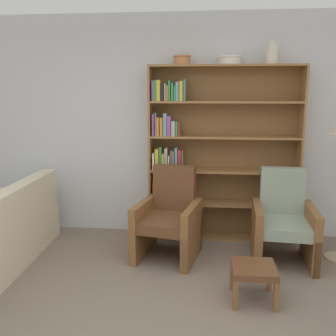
{
  "coord_description": "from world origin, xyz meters",
  "views": [
    {
      "loc": [
        0.26,
        -2.24,
        1.8
      ],
      "look_at": [
        -0.15,
        1.96,
        0.95
      ],
      "focal_mm": 40.0,
      "sensor_mm": 36.0,
      "label": 1
    }
  ],
  "objects_px": {
    "bowl_cream": "(182,59)",
    "footstool": "(254,272)",
    "vase_tall": "(272,54)",
    "armchair_leather": "(169,220)",
    "bowl_copper": "(230,60)",
    "bookshelf": "(209,157)",
    "armchair_cushioned": "(283,223)"
  },
  "relations": [
    {
      "from": "bowl_cream",
      "to": "vase_tall",
      "type": "relative_size",
      "value": 0.83
    },
    {
      "from": "bowl_cream",
      "to": "footstool",
      "type": "height_order",
      "value": "bowl_cream"
    },
    {
      "from": "bookshelf",
      "to": "armchair_cushioned",
      "type": "height_order",
      "value": "bookshelf"
    },
    {
      "from": "bowl_copper",
      "to": "armchair_leather",
      "type": "distance_m",
      "value": 1.97
    },
    {
      "from": "bowl_copper",
      "to": "armchair_cushioned",
      "type": "relative_size",
      "value": 0.28
    },
    {
      "from": "bowl_cream",
      "to": "armchair_leather",
      "type": "distance_m",
      "value": 1.86
    },
    {
      "from": "bowl_cream",
      "to": "vase_tall",
      "type": "xyz_separation_m",
      "value": [
        1.03,
        -0.0,
        0.05
      ]
    },
    {
      "from": "bookshelf",
      "to": "bowl_cream",
      "type": "relative_size",
      "value": 9.95
    },
    {
      "from": "bowl_cream",
      "to": "armchair_cushioned",
      "type": "relative_size",
      "value": 0.22
    },
    {
      "from": "bowl_cream",
      "to": "bowl_copper",
      "type": "distance_m",
      "value": 0.56
    },
    {
      "from": "bowl_cream",
      "to": "armchair_cushioned",
      "type": "bearing_deg",
      "value": -27.23
    },
    {
      "from": "bowl_copper",
      "to": "armchair_cushioned",
      "type": "distance_m",
      "value": 1.94
    },
    {
      "from": "bookshelf",
      "to": "vase_tall",
      "type": "relative_size",
      "value": 8.23
    },
    {
      "from": "bowl_copper",
      "to": "armchair_leather",
      "type": "relative_size",
      "value": 0.28
    },
    {
      "from": "armchair_leather",
      "to": "bowl_cream",
      "type": "bearing_deg",
      "value": -87.87
    },
    {
      "from": "bookshelf",
      "to": "armchair_cushioned",
      "type": "bearing_deg",
      "value": -36.8
    },
    {
      "from": "bowl_copper",
      "to": "footstool",
      "type": "bearing_deg",
      "value": -83.17
    },
    {
      "from": "armchair_leather",
      "to": "footstool",
      "type": "xyz_separation_m",
      "value": [
        0.83,
        -0.86,
        -0.15
      ]
    },
    {
      "from": "armchair_leather",
      "to": "bowl_copper",
      "type": "bearing_deg",
      "value": -126.34
    },
    {
      "from": "armchair_leather",
      "to": "footstool",
      "type": "relative_size",
      "value": 2.61
    },
    {
      "from": "footstool",
      "to": "bookshelf",
      "type": "bearing_deg",
      "value": 105.1
    },
    {
      "from": "bookshelf",
      "to": "bowl_cream",
      "type": "height_order",
      "value": "bowl_cream"
    },
    {
      "from": "bookshelf",
      "to": "vase_tall",
      "type": "bearing_deg",
      "value": -1.41
    },
    {
      "from": "bowl_cream",
      "to": "armchair_leather",
      "type": "height_order",
      "value": "bowl_cream"
    },
    {
      "from": "bowl_cream",
      "to": "footstool",
      "type": "relative_size",
      "value": 0.56
    },
    {
      "from": "vase_tall",
      "to": "armchair_leather",
      "type": "xyz_separation_m",
      "value": [
        -1.12,
        -0.59,
        -1.81
      ]
    },
    {
      "from": "bowl_cream",
      "to": "vase_tall",
      "type": "height_order",
      "value": "vase_tall"
    },
    {
      "from": "bowl_copper",
      "to": "armchair_leather",
      "type": "xyz_separation_m",
      "value": [
        -0.65,
        -0.59,
        -1.76
      ]
    },
    {
      "from": "vase_tall",
      "to": "footstool",
      "type": "bearing_deg",
      "value": -101.58
    },
    {
      "from": "bookshelf",
      "to": "footstool",
      "type": "relative_size",
      "value": 5.6
    },
    {
      "from": "bookshelf",
      "to": "bowl_copper",
      "type": "xyz_separation_m",
      "value": [
        0.22,
        -0.02,
        1.14
      ]
    },
    {
      "from": "bookshelf",
      "to": "bowl_copper",
      "type": "height_order",
      "value": "bowl_copper"
    }
  ]
}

